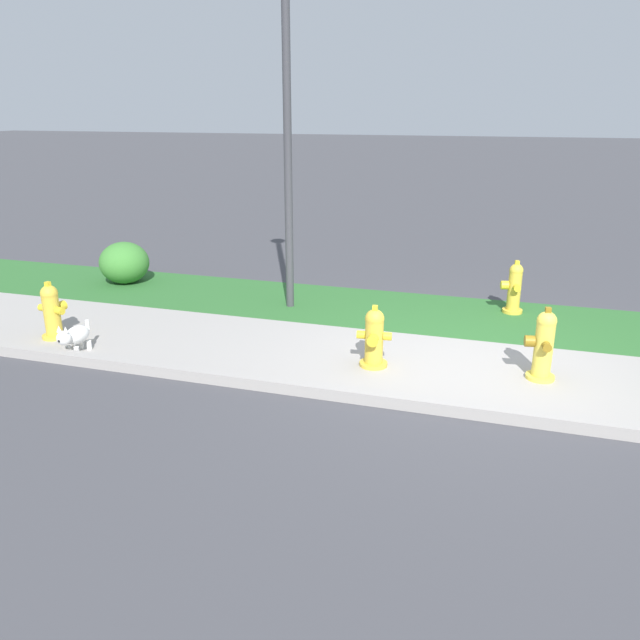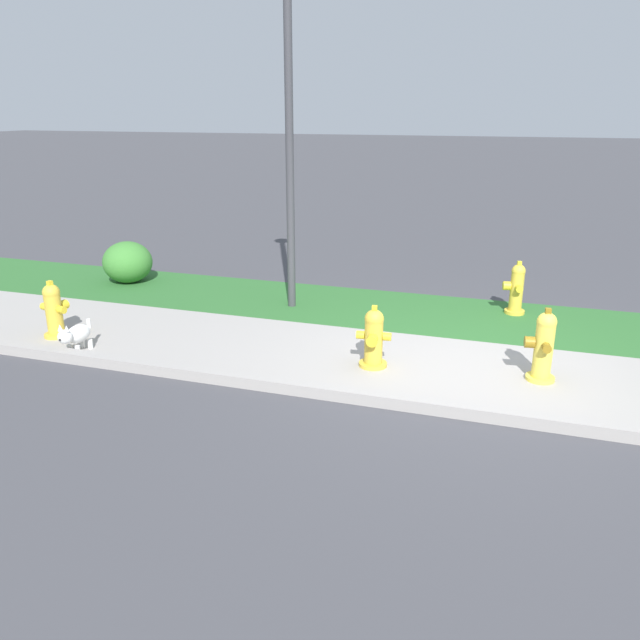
% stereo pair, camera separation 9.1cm
% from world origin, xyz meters
% --- Properties ---
extents(ground_plane, '(120.00, 120.00, 0.00)m').
position_xyz_m(ground_plane, '(0.00, 0.00, 0.00)').
color(ground_plane, '#424247').
extents(sidewalk_pavement, '(18.00, 1.94, 0.01)m').
position_xyz_m(sidewalk_pavement, '(0.00, 0.00, 0.01)').
color(sidewalk_pavement, '#9E9993').
rests_on(sidewalk_pavement, ground).
extents(grass_verge, '(18.00, 1.85, 0.01)m').
position_xyz_m(grass_verge, '(0.00, 1.90, 0.00)').
color(grass_verge, '#2D662D').
rests_on(grass_verge, ground).
extents(street_curb, '(18.00, 0.16, 0.12)m').
position_xyz_m(street_curb, '(0.00, -1.05, 0.06)').
color(street_curb, '#9E9993').
rests_on(street_curb, ground).
extents(fire_hydrant_mid_block, '(0.39, 0.36, 0.73)m').
position_xyz_m(fire_hydrant_mid_block, '(-4.97, -0.44, 0.35)').
color(fire_hydrant_mid_block, gold).
rests_on(fire_hydrant_mid_block, ground).
extents(fire_hydrant_at_driveway, '(0.35, 0.38, 0.80)m').
position_xyz_m(fire_hydrant_at_driveway, '(0.75, 0.01, 0.38)').
color(fire_hydrant_at_driveway, yellow).
rests_on(fire_hydrant_at_driveway, ground).
extents(fire_hydrant_near_corner, '(0.33, 0.37, 0.74)m').
position_xyz_m(fire_hydrant_near_corner, '(0.44, 2.28, 0.36)').
color(fire_hydrant_near_corner, gold).
rests_on(fire_hydrant_near_corner, ground).
extents(fire_hydrant_across_street, '(0.39, 0.36, 0.71)m').
position_xyz_m(fire_hydrant_across_street, '(-1.00, -0.17, 0.34)').
color(fire_hydrant_across_street, gold).
rests_on(fire_hydrant_across_street, ground).
extents(small_white_dog, '(0.22, 0.52, 0.41)m').
position_xyz_m(small_white_dog, '(-4.37, -0.83, 0.23)').
color(small_white_dog, white).
rests_on(small_white_dog, ground).
extents(street_lamp, '(0.32, 0.32, 4.42)m').
position_xyz_m(street_lamp, '(-2.62, 1.66, 2.94)').
color(street_lamp, '#3D3D42').
rests_on(street_lamp, ground).
extents(shrub_bush_far_verge, '(0.79, 0.79, 0.67)m').
position_xyz_m(shrub_bush_far_verge, '(-5.62, 2.07, 0.34)').
color(shrub_bush_far_verge, '#3D7F33').
rests_on(shrub_bush_far_verge, ground).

